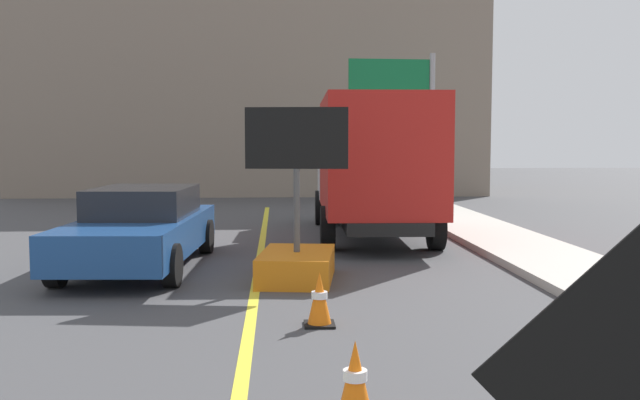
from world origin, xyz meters
TOP-DOWN VIEW (x-y plane):
  - arrow_board_trailer at (0.63, 11.50)m, footprint 1.60×1.93m
  - box_truck at (2.49, 16.41)m, footprint 2.64×7.01m
  - pickup_car at (-2.01, 12.80)m, footprint 2.17×5.00m
  - highway_guide_sign at (4.51, 22.81)m, footprint 2.79×0.25m
  - far_building_block at (-0.73, 32.48)m, footprint 19.31×8.35m
  - traffic_cone_mid_lane at (0.92, 5.91)m, footprint 0.36×0.36m
  - traffic_cone_far_lane at (0.82, 8.75)m, footprint 0.36×0.36m

SIDE VIEW (x-z plane):
  - traffic_cone_mid_lane at x=0.92m, z-range -0.01..0.63m
  - traffic_cone_far_lane at x=0.82m, z-range -0.01..0.63m
  - arrow_board_trailer at x=0.63m, z-range -0.87..1.83m
  - pickup_car at x=-2.01m, z-range 0.01..1.39m
  - box_truck at x=2.49m, z-range 0.16..3.27m
  - highway_guide_sign at x=4.51m, z-range 0.92..5.92m
  - far_building_block at x=-0.73m, z-range 0.00..10.80m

